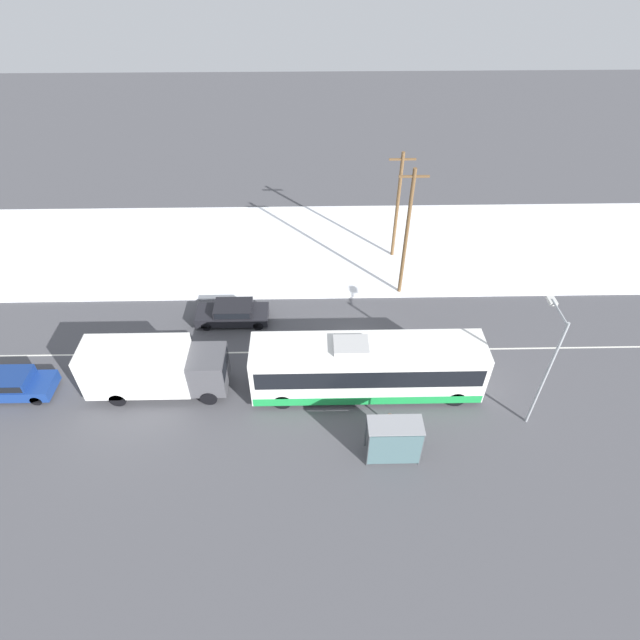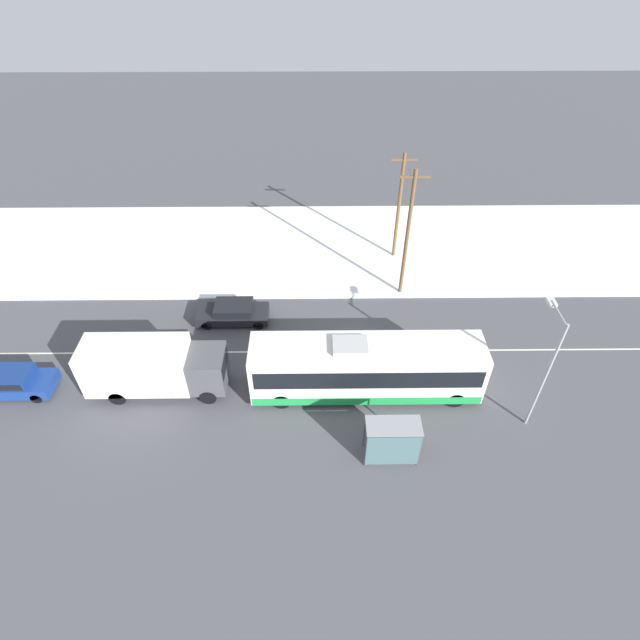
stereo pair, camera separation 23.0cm
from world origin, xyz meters
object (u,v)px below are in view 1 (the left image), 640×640
(city_bus, at_px, (367,368))
(utility_pole_roadside, at_px, (407,233))
(sedan_car, at_px, (233,312))
(bus_shelter, at_px, (395,439))
(parked_car_near_truck, at_px, (14,384))
(box_truck, at_px, (152,368))
(streetlamp, at_px, (548,357))
(pedestrian_at_stop, at_px, (389,423))
(utility_pole_snowlot, at_px, (397,205))

(city_bus, distance_m, utility_pole_roadside, 9.75)
(sedan_car, relative_size, bus_shelter, 1.75)
(parked_car_near_truck, xyz_separation_m, bus_shelter, (20.03, -4.62, 0.88))
(sedan_car, height_order, bus_shelter, bus_shelter)
(box_truck, relative_size, parked_car_near_truck, 1.85)
(sedan_car, xyz_separation_m, streetlamp, (16.16, -7.85, 3.58))
(city_bus, bearing_deg, streetlamp, -13.01)
(box_truck, distance_m, pedestrian_at_stop, 12.76)
(parked_car_near_truck, distance_m, utility_pole_roadside, 24.17)
(box_truck, relative_size, pedestrian_at_stop, 4.13)
(sedan_car, xyz_separation_m, bus_shelter, (8.83, -10.43, 0.92))
(parked_car_near_truck, bearing_deg, utility_pole_snowlot, 30.44)
(pedestrian_at_stop, bearing_deg, utility_pole_snowlot, 81.77)
(streetlamp, relative_size, utility_pole_snowlot, 0.85)
(city_bus, bearing_deg, parked_car_near_truck, 179.60)
(box_truck, height_order, utility_pole_roadside, utility_pole_roadside)
(bus_shelter, distance_m, utility_pole_roadside, 13.76)
(box_truck, distance_m, utility_pole_snowlot, 19.76)
(streetlamp, bearing_deg, utility_pole_roadside, 115.67)
(parked_car_near_truck, distance_m, streetlamp, 27.67)
(box_truck, xyz_separation_m, utility_pole_snowlot, (14.65, 13.03, 2.44))
(streetlamp, bearing_deg, utility_pole_snowlot, 108.37)
(utility_pole_snowlot, bearing_deg, utility_pole_roadside, -91.13)
(box_truck, xyz_separation_m, utility_pole_roadside, (14.57, 8.53, 2.90))
(box_truck, bearing_deg, utility_pole_roadside, 30.35)
(sedan_car, bearing_deg, utility_pole_roadside, -165.70)
(box_truck, height_order, pedestrian_at_stop, box_truck)
(box_truck, bearing_deg, bus_shelter, -20.90)
(box_truck, xyz_separation_m, bus_shelter, (12.35, -4.72, -0.11))
(box_truck, bearing_deg, sedan_car, 58.30)
(streetlamp, bearing_deg, sedan_car, 154.10)
(bus_shelter, distance_m, utility_pole_snowlot, 18.08)
(sedan_car, height_order, parked_car_near_truck, parked_car_near_truck)
(box_truck, xyz_separation_m, parked_car_near_truck, (-7.68, -0.09, -0.99))
(utility_pole_roadside, bearing_deg, streetlamp, -64.33)
(parked_car_near_truck, bearing_deg, city_bus, -0.40)
(parked_car_near_truck, xyz_separation_m, streetlamp, (27.37, -2.04, 3.54))
(parked_car_near_truck, distance_m, utility_pole_snowlot, 26.13)
(sedan_car, bearing_deg, parked_car_near_truck, 27.40)
(city_bus, xyz_separation_m, pedestrian_at_stop, (0.83, -3.17, -0.63))
(pedestrian_at_stop, height_order, utility_pole_snowlot, utility_pole_snowlot)
(sedan_car, distance_m, parked_car_near_truck, 12.62)
(city_bus, relative_size, utility_pole_roadside, 1.37)
(box_truck, height_order, utility_pole_snowlot, utility_pole_snowlot)
(sedan_car, bearing_deg, box_truck, 58.30)
(utility_pole_roadside, distance_m, utility_pole_snowlot, 4.52)
(pedestrian_at_stop, bearing_deg, streetlamp, 9.65)
(utility_pole_roadside, bearing_deg, utility_pole_snowlot, 88.87)
(pedestrian_at_stop, xyz_separation_m, utility_pole_snowlot, (2.38, 16.42, 3.11))
(parked_car_near_truck, height_order, streetlamp, streetlamp)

